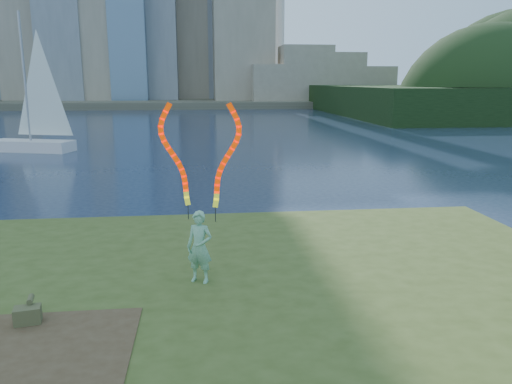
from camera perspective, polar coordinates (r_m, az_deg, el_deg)
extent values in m
plane|color=#19263F|center=(11.11, -8.54, -12.81)|extent=(320.00, 320.00, 0.00)
cube|color=#3C4C1B|center=(8.84, -9.12, -18.88)|extent=(20.00, 18.00, 0.30)
cube|color=#3C4C1B|center=(8.97, -9.10, -16.52)|extent=(17.00, 15.00, 0.30)
cube|color=#3C4C1B|center=(9.03, -9.10, -14.51)|extent=(14.00, 12.00, 0.30)
cube|color=#47331E|center=(8.33, -25.52, -16.90)|extent=(3.20, 3.00, 0.02)
cube|color=#504B3B|center=(105.12, -6.85, 10.25)|extent=(320.00, 40.00, 1.20)
imported|color=#1A7B47|center=(9.98, -6.46, -6.27)|extent=(0.63, 0.54, 1.46)
cylinder|color=black|center=(9.98, -7.75, -2.26)|extent=(0.02, 0.02, 0.30)
cylinder|color=black|center=(9.75, -4.66, -2.54)|extent=(0.02, 0.02, 0.30)
cube|color=#4A502D|center=(9.29, -24.64, -12.71)|extent=(0.46, 0.35, 0.30)
cylinder|color=#4A502D|center=(9.38, -24.38, -11.10)|extent=(0.15, 0.29, 0.10)
cube|color=silver|center=(37.70, -24.28, 4.79)|extent=(6.03, 3.48, 0.80)
cylinder|color=gray|center=(37.44, -24.91, 11.58)|extent=(0.16, 0.16, 8.73)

